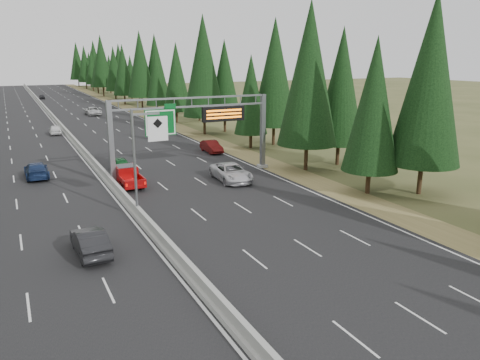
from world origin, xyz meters
TOP-DOWN VIEW (x-y plane):
  - road at (0.00, 80.00)m, footprint 32.00×260.00m
  - shoulder_right at (17.80, 80.00)m, footprint 3.60×260.00m
  - median_barrier at (0.00, 80.00)m, footprint 0.70×260.00m
  - sign_gantry at (8.92, 34.88)m, footprint 16.75×0.98m
  - hov_sign_pole at (0.58, 24.97)m, footprint 2.80×0.50m
  - tree_row_right at (21.95, 81.15)m, footprint 12.03×242.84m
  - silver_minivan at (10.77, 31.42)m, footprint 3.03×6.05m
  - red_pickup at (1.50, 34.35)m, footprint 1.91×5.35m
  - car_ahead_green at (2.17, 40.00)m, footprint 1.82×4.13m
  - car_ahead_dkred at (14.50, 45.00)m, footprint 1.64×4.47m
  - car_ahead_dkgrey at (14.50, 68.45)m, footprint 2.36×5.13m
  - car_ahead_white at (8.03, 91.45)m, footprint 2.77×5.82m
  - car_ahead_far at (1.50, 136.51)m, footprint 1.77×3.87m
  - car_onc_near at (-4.27, 19.54)m, footprint 1.84×4.87m
  - car_onc_blue at (-5.91, 41.06)m, footprint 2.15×5.24m
  - car_onc_white at (-1.50, 68.61)m, footprint 1.85×4.30m

SIDE VIEW (x-z plane):
  - shoulder_right at x=17.80m, z-range 0.00..0.06m
  - road at x=0.00m, z-range 0.00..0.08m
  - median_barrier at x=0.00m, z-range -0.01..0.84m
  - car_ahead_far at x=1.50m, z-range 0.08..1.37m
  - car_ahead_green at x=2.17m, z-range 0.08..1.46m
  - car_onc_white at x=-1.50m, z-range 0.08..1.53m
  - car_ahead_dkgrey at x=14.50m, z-range 0.08..1.53m
  - car_ahead_dkred at x=14.50m, z-range 0.08..1.54m
  - car_onc_blue at x=-5.91m, z-range 0.08..1.60m
  - car_onc_near at x=-4.27m, z-range 0.08..1.67m
  - car_ahead_white at x=8.03m, z-range 0.08..1.68m
  - silver_minivan at x=10.77m, z-range 0.08..1.72m
  - red_pickup at x=1.50m, z-range 0.17..1.92m
  - hov_sign_pole at x=0.58m, z-range 0.72..8.72m
  - sign_gantry at x=8.92m, z-range 1.37..9.17m
  - tree_row_right at x=21.95m, z-range -0.10..17.95m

